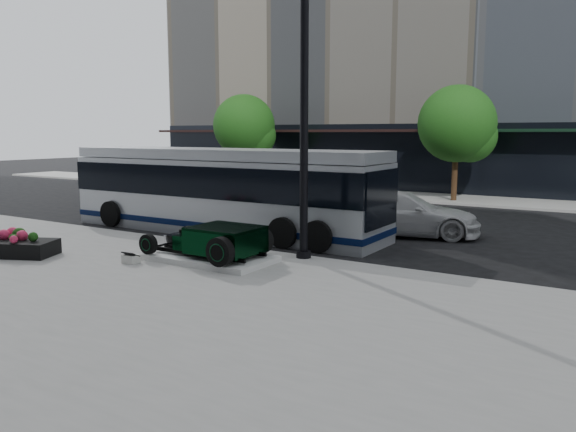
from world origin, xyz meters
The scene contains 10 objects.
ground centered at (0.00, 0.00, 0.00)m, with size 120.00×120.00×0.00m, color black.
sidewalk_far centered at (0.00, 14.00, 0.06)m, with size 70.00×4.00×0.12m, color gray.
street_trees centered at (1.15, 13.07, 3.77)m, with size 29.80×3.80×5.70m.
display_plinth centered at (-0.73, -3.92, 0.20)m, with size 3.40×1.80×0.15m, color silver.
hot_rod centered at (-0.40, -3.92, 0.70)m, with size 3.22×2.00×0.81m.
info_plaque centered at (-2.27, -5.24, 0.24)m, with size 0.42×0.32×0.31m.
lamppost centered at (1.21, -2.29, 3.51)m, with size 0.40×0.40×7.34m.
flower_planter centered at (-5.67, -6.27, 0.37)m, with size 2.36×1.82×0.69m.
transit_bus centered at (-3.62, 0.24, 1.49)m, with size 12.12×2.88×2.92m.
white_sedan centered at (2.01, 2.95, 0.75)m, with size 2.11×5.20×1.51m, color silver.
Camera 1 is at (8.73, -15.17, 3.47)m, focal length 35.00 mm.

